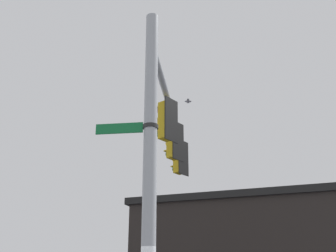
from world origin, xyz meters
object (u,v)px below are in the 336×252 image
at_px(traffic_light_nearest_pole, 166,121).
at_px(street_name_sign, 136,128).
at_px(traffic_light_mid_outer, 179,159).
at_px(traffic_light_mid_inner, 173,142).
at_px(bird_flying, 188,101).

distance_m(traffic_light_nearest_pole, street_name_sign, 2.73).
bearing_deg(traffic_light_mid_outer, traffic_light_mid_inner, -148.81).
bearing_deg(traffic_light_mid_inner, bird_flying, 25.52).
height_order(street_name_sign, bird_flying, bird_flying).
bearing_deg(traffic_light_mid_outer, street_name_sign, -151.54).
relative_size(traffic_light_mid_inner, traffic_light_mid_outer, 1.00).
relative_size(traffic_light_mid_outer, bird_flying, 3.39).
xyz_separation_m(traffic_light_mid_outer, bird_flying, (1.03, 0.30, 2.65)).
xyz_separation_m(traffic_light_nearest_pole, traffic_light_mid_outer, (3.00, 1.81, 0.00)).
xyz_separation_m(traffic_light_nearest_pole, bird_flying, (4.02, 2.11, 2.65)).
distance_m(street_name_sign, bird_flying, 7.98).
bearing_deg(bird_flying, street_name_sign, -153.39).
height_order(traffic_light_mid_outer, bird_flying, bird_flying).
distance_m(traffic_light_nearest_pole, traffic_light_mid_outer, 3.50).
bearing_deg(traffic_light_mid_outer, bird_flying, 16.23).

